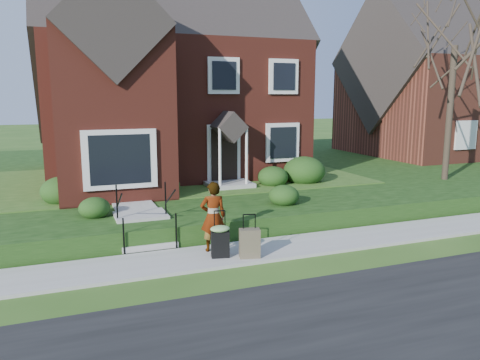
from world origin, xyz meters
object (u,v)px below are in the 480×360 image
front_steps (144,225)px  woman (213,217)px  suitcase_black (220,239)px  suitcase_olive (250,243)px

front_steps → woman: 2.17m
suitcase_black → suitcase_olive: 0.71m
front_steps → suitcase_olive: bearing=-47.6°
woman → suitcase_black: 0.67m
suitcase_black → woman: bearing=102.4°
woman → front_steps: bearing=-38.9°
woman → suitcase_black: (0.01, -0.51, -0.44)m
suitcase_black → suitcase_olive: size_ratio=1.08×
front_steps → suitcase_black: 2.52m
front_steps → suitcase_olive: size_ratio=1.92×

